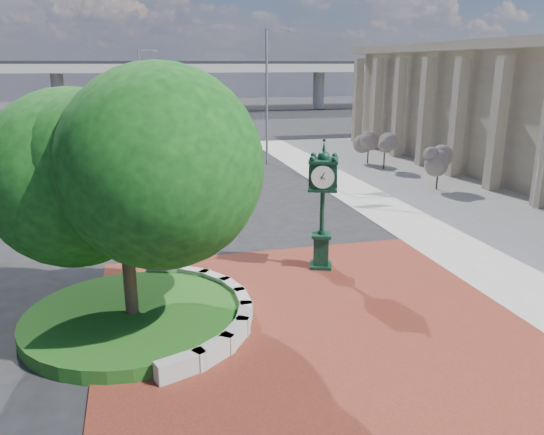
{
  "coord_description": "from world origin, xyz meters",
  "views": [
    {
      "loc": [
        -4.57,
        -14.27,
        7.2
      ],
      "look_at": [
        -0.51,
        1.5,
        2.45
      ],
      "focal_mm": 35.0,
      "sensor_mm": 36.0,
      "label": 1
    }
  ],
  "objects_px": {
    "street_lamp_near": "(270,86)",
    "parked_car": "(230,135)",
    "post_clock": "(323,200)",
    "street_lamp_far": "(143,88)"
  },
  "relations": [
    {
      "from": "street_lamp_near",
      "to": "parked_car",
      "type": "bearing_deg",
      "value": 94.8
    },
    {
      "from": "post_clock",
      "to": "street_lamp_far",
      "type": "bearing_deg",
      "value": 98.27
    },
    {
      "from": "parked_car",
      "to": "post_clock",
      "type": "bearing_deg",
      "value": -100.45
    },
    {
      "from": "street_lamp_far",
      "to": "post_clock",
      "type": "bearing_deg",
      "value": -81.73
    },
    {
      "from": "post_clock",
      "to": "street_lamp_near",
      "type": "distance_m",
      "value": 21.15
    },
    {
      "from": "parked_car",
      "to": "street_lamp_far",
      "type": "height_order",
      "value": "street_lamp_far"
    },
    {
      "from": "post_clock",
      "to": "parked_car",
      "type": "distance_m",
      "value": 32.3
    },
    {
      "from": "street_lamp_near",
      "to": "street_lamp_far",
      "type": "relative_size",
      "value": 1.14
    },
    {
      "from": "parked_car",
      "to": "street_lamp_near",
      "type": "relative_size",
      "value": 0.42
    },
    {
      "from": "street_lamp_far",
      "to": "street_lamp_near",
      "type": "bearing_deg",
      "value": -60.76
    }
  ]
}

